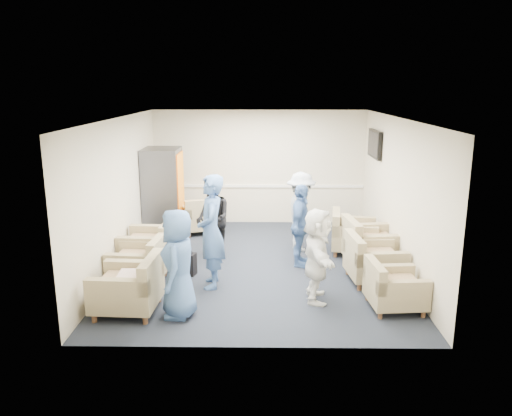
{
  "coord_description": "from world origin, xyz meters",
  "views": [
    {
      "loc": [
        0.08,
        -8.75,
        3.26
      ],
      "look_at": [
        -0.04,
        0.2,
        1.05
      ],
      "focal_mm": 35.0,
      "sensor_mm": 36.0,
      "label": 1
    }
  ],
  "objects_px": {
    "armchair_right_midnear": "(371,262)",
    "person_front_right": "(317,255)",
    "armchair_left_near": "(131,289)",
    "person_mid_right": "(300,226)",
    "armchair_right_near": "(392,289)",
    "person_back_right": "(301,212)",
    "person_back_left": "(213,218)",
    "armchair_left_far": "(153,247)",
    "armchair_right_midfar": "(368,245)",
    "vending_machine": "(163,193)",
    "armchair_right_far": "(351,235)",
    "person_mid_left": "(211,232)",
    "armchair_corner": "(203,217)",
    "person_front_left": "(178,264)",
    "armchair_left_mid": "(141,264)"
  },
  "relations": [
    {
      "from": "armchair_right_near",
      "to": "armchair_right_far",
      "type": "xyz_separation_m",
      "value": [
        -0.16,
        2.61,
        0.04
      ]
    },
    {
      "from": "armchair_right_midnear",
      "to": "armchair_right_midfar",
      "type": "bearing_deg",
      "value": -12.64
    },
    {
      "from": "armchair_right_near",
      "to": "armchair_corner",
      "type": "height_order",
      "value": "armchair_corner"
    },
    {
      "from": "armchair_left_near",
      "to": "armchair_left_far",
      "type": "height_order",
      "value": "armchair_left_far"
    },
    {
      "from": "person_mid_left",
      "to": "person_front_right",
      "type": "xyz_separation_m",
      "value": [
        1.67,
        -0.54,
        -0.21
      ]
    },
    {
      "from": "armchair_left_far",
      "to": "person_mid_right",
      "type": "bearing_deg",
      "value": 95.5
    },
    {
      "from": "armchair_corner",
      "to": "person_back_right",
      "type": "height_order",
      "value": "person_back_right"
    },
    {
      "from": "vending_machine",
      "to": "armchair_left_mid",
      "type": "bearing_deg",
      "value": -87.14
    },
    {
      "from": "person_front_left",
      "to": "person_back_right",
      "type": "bearing_deg",
      "value": 147.78
    },
    {
      "from": "vending_machine",
      "to": "armchair_right_near",
      "type": "bearing_deg",
      "value": -42.14
    },
    {
      "from": "armchair_right_far",
      "to": "person_mid_left",
      "type": "bearing_deg",
      "value": 132.35
    },
    {
      "from": "armchair_right_far",
      "to": "person_back_left",
      "type": "distance_m",
      "value": 2.77
    },
    {
      "from": "armchair_right_near",
      "to": "person_back_right",
      "type": "relative_size",
      "value": 0.53
    },
    {
      "from": "person_back_left",
      "to": "person_front_right",
      "type": "bearing_deg",
      "value": 13.4
    },
    {
      "from": "armchair_right_midfar",
      "to": "vending_machine",
      "type": "bearing_deg",
      "value": 59.42
    },
    {
      "from": "person_mid_left",
      "to": "armchair_left_near",
      "type": "bearing_deg",
      "value": -52.31
    },
    {
      "from": "armchair_left_near",
      "to": "person_mid_right",
      "type": "bearing_deg",
      "value": 130.47
    },
    {
      "from": "armchair_left_far",
      "to": "person_mid_left",
      "type": "relative_size",
      "value": 0.52
    },
    {
      "from": "armchair_left_near",
      "to": "armchair_right_far",
      "type": "distance_m",
      "value": 4.61
    },
    {
      "from": "armchair_corner",
      "to": "armchair_right_midnear",
      "type": "bearing_deg",
      "value": 120.79
    },
    {
      "from": "armchair_right_midnear",
      "to": "person_front_right",
      "type": "distance_m",
      "value": 1.32
    },
    {
      "from": "armchair_left_far",
      "to": "person_mid_right",
      "type": "relative_size",
      "value": 0.64
    },
    {
      "from": "armchair_right_midnear",
      "to": "armchair_left_far",
      "type": "bearing_deg",
      "value": 74.74
    },
    {
      "from": "armchair_right_midnear",
      "to": "armchair_corner",
      "type": "distance_m",
      "value": 4.31
    },
    {
      "from": "armchair_right_midnear",
      "to": "armchair_right_midfar",
      "type": "relative_size",
      "value": 0.92
    },
    {
      "from": "person_front_right",
      "to": "armchair_corner",
      "type": "bearing_deg",
      "value": 33.68
    },
    {
      "from": "armchair_right_near",
      "to": "armchair_right_midfar",
      "type": "relative_size",
      "value": 0.81
    },
    {
      "from": "armchair_left_near",
      "to": "person_mid_left",
      "type": "height_order",
      "value": "person_mid_left"
    },
    {
      "from": "armchair_right_midfar",
      "to": "person_mid_right",
      "type": "bearing_deg",
      "value": 85.87
    },
    {
      "from": "armchair_left_mid",
      "to": "armchair_right_far",
      "type": "xyz_separation_m",
      "value": [
        3.8,
        1.66,
        0.01
      ]
    },
    {
      "from": "armchair_right_far",
      "to": "person_mid_right",
      "type": "distance_m",
      "value": 1.39
    },
    {
      "from": "armchair_right_near",
      "to": "person_back_right",
      "type": "distance_m",
      "value": 3.01
    },
    {
      "from": "person_back_right",
      "to": "armchair_right_midnear",
      "type": "bearing_deg",
      "value": -157.63
    },
    {
      "from": "armchair_left_near",
      "to": "vending_machine",
      "type": "bearing_deg",
      "value": -173.14
    },
    {
      "from": "person_back_left",
      "to": "armchair_left_far",
      "type": "bearing_deg",
      "value": -90.78
    },
    {
      "from": "armchair_left_near",
      "to": "vending_machine",
      "type": "xyz_separation_m",
      "value": [
        -0.25,
        3.87,
        0.61
      ]
    },
    {
      "from": "armchair_right_midnear",
      "to": "person_front_right",
      "type": "xyz_separation_m",
      "value": [
        -1.01,
        -0.76,
        0.39
      ]
    },
    {
      "from": "armchair_right_near",
      "to": "person_front_right",
      "type": "distance_m",
      "value": 1.21
    },
    {
      "from": "person_front_right",
      "to": "armchair_right_midnear",
      "type": "bearing_deg",
      "value": -50.17
    },
    {
      "from": "armchair_right_near",
      "to": "person_back_right",
      "type": "bearing_deg",
      "value": 18.43
    },
    {
      "from": "person_back_left",
      "to": "person_front_right",
      "type": "xyz_separation_m",
      "value": [
        1.79,
        -1.99,
        -0.04
      ]
    },
    {
      "from": "person_mid_left",
      "to": "person_back_left",
      "type": "bearing_deg",
      "value": 179.67
    },
    {
      "from": "armchair_right_midfar",
      "to": "person_back_left",
      "type": "bearing_deg",
      "value": 75.34
    },
    {
      "from": "person_mid_left",
      "to": "armchair_left_far",
      "type": "bearing_deg",
      "value": -132.1
    },
    {
      "from": "armchair_right_near",
      "to": "vending_machine",
      "type": "height_order",
      "value": "vending_machine"
    },
    {
      "from": "armchair_left_near",
      "to": "armchair_left_far",
      "type": "relative_size",
      "value": 0.97
    },
    {
      "from": "armchair_right_near",
      "to": "vending_machine",
      "type": "xyz_separation_m",
      "value": [
        -4.1,
        3.71,
        0.66
      ]
    },
    {
      "from": "person_mid_right",
      "to": "person_front_right",
      "type": "distance_m",
      "value": 1.54
    },
    {
      "from": "vending_machine",
      "to": "person_mid_left",
      "type": "distance_m",
      "value": 3.17
    },
    {
      "from": "armchair_left_mid",
      "to": "armchair_right_midnear",
      "type": "bearing_deg",
      "value": 96.34
    }
  ]
}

